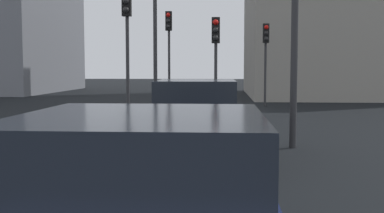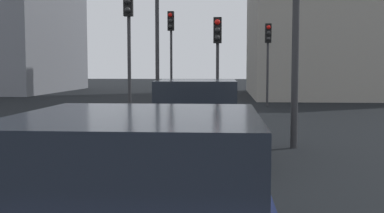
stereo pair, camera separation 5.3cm
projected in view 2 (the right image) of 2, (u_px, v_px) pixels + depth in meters
car_black_lead at (197, 121)px, 9.89m from camera, size 4.17×2.04×1.60m
traffic_light_near_left at (128, 27)px, 15.12m from camera, size 0.32×0.28×4.35m
traffic_light_near_right at (217, 46)px, 16.95m from camera, size 0.32×0.29×3.61m
traffic_light_far_left at (268, 47)px, 22.73m from camera, size 0.32×0.30×3.91m
traffic_light_far_right at (171, 39)px, 22.73m from camera, size 0.32×0.30×4.48m
building_facade_right at (11, 17)px, 37.06m from camera, size 13.61×7.89×11.48m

